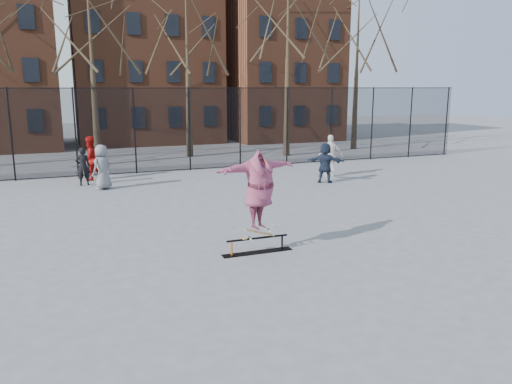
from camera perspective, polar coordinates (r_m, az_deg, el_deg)
name	(u,v)px	position (r m, az deg, el deg)	size (l,w,h in m)	color
ground	(270,254)	(12.32, 1.66, -7.06)	(100.00, 100.00, 0.00)	slate
skate_rail	(257,247)	(12.34, 0.16, -6.25)	(1.80, 0.27, 0.40)	black
skateboard	(259,235)	(12.27, 0.37, -4.94)	(0.82, 0.19, 0.10)	olive
skater	(259,195)	(12.02, 0.38, -0.36)	(2.35, 0.64, 1.91)	#55388E
bystander_grey	(102,167)	(20.70, -17.18, 2.74)	(0.87, 0.57, 1.79)	slate
bystander_black	(83,166)	(21.81, -19.17, 2.78)	(0.58, 0.38, 1.58)	black
bystander_red	(90,158)	(22.95, -18.45, 3.67)	(0.93, 0.72, 1.91)	#A9100E
bystander_white	(331,156)	(22.91, 8.52, 4.12)	(1.11, 0.46, 1.90)	silver
bystander_navy	(325,163)	(21.39, 7.91, 3.34)	(1.59, 0.51, 1.71)	#1C2538
fence	(164,129)	(24.23, -10.44, 7.10)	(34.03, 0.07, 4.00)	black
tree_row	(141,22)	(28.40, -13.03, 18.40)	(33.66, 7.46, 10.67)	black
rowhouses	(137,57)	(37.16, -13.47, 14.77)	(29.00, 7.00, 13.00)	brown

